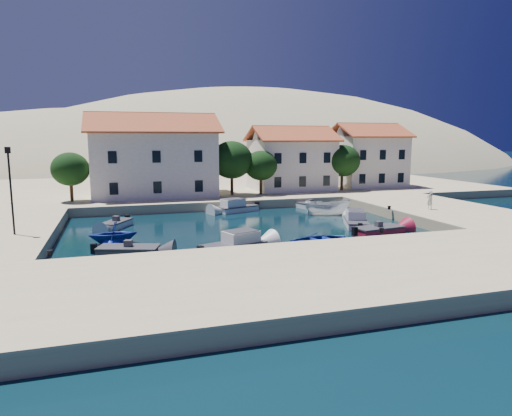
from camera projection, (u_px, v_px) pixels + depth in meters
The scene contains 22 objects.
ground at pixel (283, 257), 30.35m from camera, with size 400.00×400.00×0.00m, color black.
quay_south at pixel (322, 275), 24.61m from camera, with size 52.00×12.00×1.00m, color tan.
quay_east at pixel (439, 212), 45.71m from camera, with size 11.00×20.00×1.00m, color tan.
quay_north at pixel (204, 188), 66.72m from camera, with size 80.00×36.00×1.00m, color tan.
hills at pixel (212, 229), 156.66m from camera, with size 254.00×176.00×99.00m.
building_left at pixel (153, 154), 54.11m from camera, with size 14.70×9.45×9.70m.
building_mid at pixel (291, 158), 60.43m from camera, with size 10.50×8.40×8.30m.
building_right at pixel (367, 154), 64.85m from camera, with size 9.45×8.40×8.80m.
trees at pixel (244, 163), 54.96m from camera, with size 37.30×5.30×6.45m.
lamppost at pixel (10, 182), 32.05m from camera, with size 0.35×0.25×6.22m.
bollards at pixel (299, 227), 34.64m from camera, with size 29.36×9.56×0.30m.
motorboat_grey_sw at pixel (129, 251), 30.72m from camera, with size 4.36×2.94×1.25m.
cabin_cruiser_south at pixel (234, 245), 31.62m from camera, with size 4.89×3.32×1.60m.
rowboat_south at pixel (322, 245), 33.81m from camera, with size 3.34×4.67×0.97m, color navy.
motorboat_red_se at pixel (378, 230), 37.51m from camera, with size 4.43×2.51×1.25m.
cabin_cruiser_east at pixel (356, 221), 40.59m from camera, with size 3.38×4.85×1.60m.
boat_east at pixel (327, 215), 46.71m from camera, with size 1.75×4.65×1.80m, color silver.
motorboat_white_ne at pixel (311, 206), 50.82m from camera, with size 2.72×4.21×1.25m.
rowboat_west at pixel (113, 243), 34.22m from camera, with size 2.97×3.44×1.81m, color navy.
motorboat_white_west at pixel (116, 224), 40.09m from camera, with size 3.02×3.77×1.25m.
cabin_cruiser_north at pixel (238, 207), 48.79m from camera, with size 4.78×3.22×1.60m.
pedestrian at pixel (430, 200), 43.87m from camera, with size 0.67×0.44×1.83m, color beige.
Camera 1 is at (-10.43, -27.64, 7.89)m, focal length 32.00 mm.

